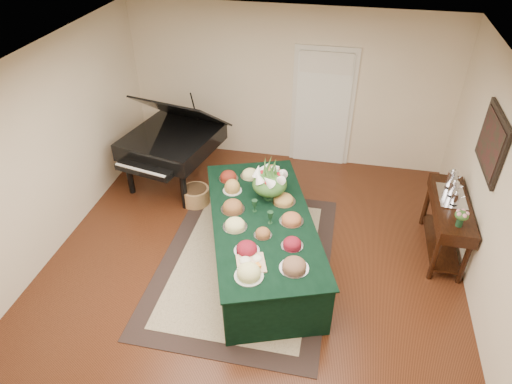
% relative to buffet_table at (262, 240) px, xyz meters
% --- Properties ---
extents(ground, '(6.00, 6.00, 0.00)m').
position_rel_buffet_table_xyz_m(ground, '(-0.11, -0.17, -0.38)').
color(ground, black).
rests_on(ground, ground).
extents(area_rug, '(2.26, 3.17, 0.01)m').
position_rel_buffet_table_xyz_m(area_rug, '(-0.21, -0.04, -0.37)').
color(area_rug, black).
rests_on(area_rug, ground).
extents(kitchen_doorway, '(1.05, 0.07, 2.10)m').
position_rel_buffet_table_xyz_m(kitchen_doorway, '(0.49, 2.80, 0.64)').
color(kitchen_doorway, silver).
rests_on(kitchen_doorway, ground).
extents(buffet_table, '(2.09, 2.94, 0.75)m').
position_rel_buffet_table_xyz_m(buffet_table, '(0.00, 0.00, 0.00)').
color(buffet_table, black).
rests_on(buffet_table, ground).
extents(food_platters, '(1.47, 2.41, 0.14)m').
position_rel_buffet_table_xyz_m(food_platters, '(-0.04, 0.06, 0.42)').
color(food_platters, silver).
rests_on(food_platters, buffet_table).
extents(cutting_board, '(0.41, 0.41, 0.10)m').
position_rel_buffet_table_xyz_m(cutting_board, '(0.03, -0.82, 0.41)').
color(cutting_board, tan).
rests_on(cutting_board, buffet_table).
extents(green_goblets, '(0.32, 0.27, 0.18)m').
position_rel_buffet_table_xyz_m(green_goblets, '(-0.00, 0.02, 0.46)').
color(green_goblets, '#13311B').
rests_on(green_goblets, buffet_table).
extents(floral_centerpiece, '(0.48, 0.48, 0.48)m').
position_rel_buffet_table_xyz_m(floral_centerpiece, '(0.01, 0.45, 0.66)').
color(floral_centerpiece, '#13311B').
rests_on(floral_centerpiece, buffet_table).
extents(grand_piano, '(1.67, 1.79, 1.63)m').
position_rel_buffet_table_xyz_m(grand_piano, '(-1.79, 1.58, 0.43)').
color(grand_piano, black).
rests_on(grand_piano, ground).
extents(wicker_basket, '(0.44, 0.44, 0.27)m').
position_rel_buffet_table_xyz_m(wicker_basket, '(-1.29, 1.09, -0.24)').
color(wicker_basket, '#9B6D3E').
rests_on(wicker_basket, ground).
extents(mahogany_sideboard, '(0.45, 1.36, 0.84)m').
position_rel_buffet_table_xyz_m(mahogany_sideboard, '(2.39, 0.72, 0.27)').
color(mahogany_sideboard, black).
rests_on(mahogany_sideboard, ground).
extents(tea_service, '(0.34, 0.58, 0.30)m').
position_rel_buffet_table_xyz_m(tea_service, '(2.39, 0.89, 0.57)').
color(tea_service, silver).
rests_on(tea_service, mahogany_sideboard).
extents(pink_bouquet, '(0.18, 0.18, 0.23)m').
position_rel_buffet_table_xyz_m(pink_bouquet, '(2.39, 0.24, 0.61)').
color(pink_bouquet, '#13311B').
rests_on(pink_bouquet, mahogany_sideboard).
extents(wall_painting, '(0.05, 0.95, 0.75)m').
position_rel_buffet_table_xyz_m(wall_painting, '(2.61, 0.72, 1.37)').
color(wall_painting, black).
rests_on(wall_painting, ground).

